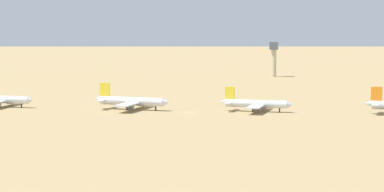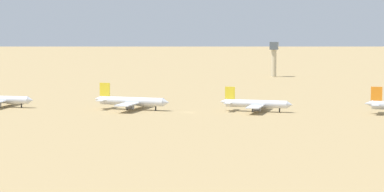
{
  "view_description": "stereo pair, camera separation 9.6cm",
  "coord_description": "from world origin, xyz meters",
  "views": [
    {
      "loc": [
        64.48,
        -326.76,
        40.1
      ],
      "look_at": [
        -0.29,
        6.82,
        6.0
      ],
      "focal_mm": 77.25,
      "sensor_mm": 36.0,
      "label": 1
    },
    {
      "loc": [
        64.57,
        -326.75,
        40.1
      ],
      "look_at": [
        -0.29,
        6.82,
        6.0
      ],
      "focal_mm": 77.25,
      "sensor_mm": 36.0,
      "label": 2
    }
  ],
  "objects": [
    {
      "name": "ground",
      "position": [
        0.0,
        0.0,
        0.0
      ],
      "size": [
        4000.0,
        4000.0,
        0.0
      ],
      "primitive_type": "plane",
      "color": "tan"
    },
    {
      "name": "ridge_west",
      "position": [
        46.09,
        905.75,
        54.42
      ],
      "size": [
        312.43,
        230.3,
        108.84
      ],
      "primitive_type": "pyramid",
      "rotation": [
        0.0,
        0.0,
        -0.17
      ],
      "color": "gray",
      "rests_on": "ground"
    },
    {
      "name": "parked_jet_navy_2",
      "position": [
        -83.52,
        2.56,
        3.34
      ],
      "size": [
        30.87,
        25.93,
        10.2
      ],
      "rotation": [
        0.0,
        0.0,
        -0.04
      ],
      "color": "silver",
      "rests_on": "ground"
    },
    {
      "name": "parked_jet_yellow_3",
      "position": [
        -25.57,
        3.78,
        3.62
      ],
      "size": [
        33.44,
        28.32,
        11.04
      ],
      "rotation": [
        0.0,
        0.0,
        -0.12
      ],
      "color": "silver",
      "rests_on": "ground"
    },
    {
      "name": "parked_jet_yellow_4",
      "position": [
        26.15,
        7.11,
        3.29
      ],
      "size": [
        30.41,
        25.66,
        10.04
      ],
      "rotation": [
        0.0,
        0.0,
        -0.08
      ],
      "color": "silver",
      "rests_on": "ground"
    },
    {
      "name": "control_tower",
      "position": [
        15.97,
        194.7,
        13.38
      ],
      "size": [
        5.2,
        5.2,
        22.17
      ],
      "color": "#C6B793",
      "rests_on": "ground"
    }
  ]
}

